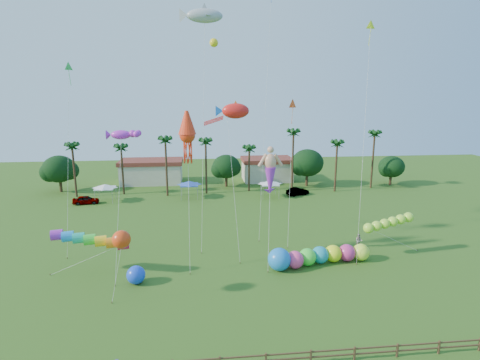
{
  "coord_description": "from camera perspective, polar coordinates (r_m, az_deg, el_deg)",
  "views": [
    {
      "loc": [
        -3.92,
        -26.93,
        17.18
      ],
      "look_at": [
        0.0,
        10.0,
        9.0
      ],
      "focal_mm": 28.0,
      "sensor_mm": 36.0,
      "label": 1
    }
  ],
  "objects": [
    {
      "name": "squid_kite",
      "position": [
        38.37,
        -8.03,
        6.77
      ],
      "size": [
        2.03,
        4.59,
        16.04
      ],
      "color": "red",
      "rests_on": "ground"
    },
    {
      "name": "merman_kite",
      "position": [
        39.24,
        4.62,
        1.03
      ],
      "size": [
        2.39,
        4.64,
        11.86
      ],
      "color": "tan",
      "rests_on": "ground"
    },
    {
      "name": "buildings_row",
      "position": [
        78.42,
        -5.34,
        1.2
      ],
      "size": [
        35.0,
        7.0,
        4.0
      ],
      "color": "beige",
      "rests_on": "ground"
    },
    {
      "name": "shark_kite",
      "position": [
        47.52,
        -5.42,
        23.64
      ],
      "size": [
        5.97,
        9.0,
        27.49
      ],
      "color": "#9BA3AA",
      "rests_on": "ground"
    },
    {
      "name": "fence",
      "position": [
        26.98,
        3.98,
        -25.49
      ],
      "size": [
        36.12,
        0.12,
        1.0
      ],
      "color": "brown",
      "rests_on": "ground"
    },
    {
      "name": "orange_ball_kite",
      "position": [
        33.09,
        -17.62,
        -8.63
      ],
      "size": [
        2.05,
        1.85,
        6.4
      ],
      "color": "#E73D12",
      "rests_on": "ground"
    },
    {
      "name": "lobster_kite",
      "position": [
        37.77,
        -17.68,
        6.58
      ],
      "size": [
        3.32,
        4.87,
        14.36
      ],
      "color": "#C72AD5",
      "rests_on": "ground"
    },
    {
      "name": "tree_line",
      "position": [
        72.48,
        -0.04,
        2.16
      ],
      "size": [
        69.46,
        8.91,
        11.0
      ],
      "color": "#3A2819",
      "rests_on": "ground"
    },
    {
      "name": "delta_kite_green",
      "position": [
        45.68,
        -24.65,
        14.84
      ],
      "size": [
        1.35,
        4.27,
        20.97
      ],
      "color": "green",
      "rests_on": "ground"
    },
    {
      "name": "delta_kite_red",
      "position": [
        45.0,
        8.02,
        11.08
      ],
      "size": [
        1.7,
        4.16,
        17.09
      ],
      "color": "#F9511B",
      "rests_on": "ground"
    },
    {
      "name": "fish_kite",
      "position": [
        42.16,
        -0.68,
        10.47
      ],
      "size": [
        4.54,
        6.13,
        16.7
      ],
      "color": "red",
      "rests_on": "ground"
    },
    {
      "name": "spectator_b",
      "position": [
        46.47,
        17.65,
        -8.82
      ],
      "size": [
        0.98,
        0.9,
        1.61
      ],
      "primitive_type": "imported",
      "rotation": [
        0.0,
        0.0,
        -0.46
      ],
      "color": "#A98E8D",
      "rests_on": "ground"
    },
    {
      "name": "tent_row",
      "position": [
        64.92,
        -7.74,
        -0.54
      ],
      "size": [
        31.0,
        4.0,
        0.6
      ],
      "color": "white",
      "rests_on": "ground"
    },
    {
      "name": "blue_ball",
      "position": [
        37.61,
        -15.57,
        -13.76
      ],
      "size": [
        1.75,
        1.75,
        1.75
      ],
      "primitive_type": "sphere",
      "color": "blue",
      "rests_on": "ground"
    },
    {
      "name": "car_b",
      "position": [
        68.14,
        8.77,
        -1.74
      ],
      "size": [
        4.42,
        2.82,
        1.37
      ],
      "primitive_type": "imported",
      "rotation": [
        0.0,
        0.0,
        1.93
      ],
      "color": "#4C4C54",
      "rests_on": "ground"
    },
    {
      "name": "green_worm",
      "position": [
        43.27,
        18.98,
        -6.95
      ],
      "size": [
        9.64,
        2.87,
        4.0
      ],
      "color": "#A5ED34",
      "rests_on": "ground"
    },
    {
      "name": "ground",
      "position": [
        32.18,
        2.0,
        -19.85
      ],
      "size": [
        160.0,
        160.0,
        0.0
      ],
      "primitive_type": "plane",
      "color": "#285116",
      "rests_on": "ground"
    },
    {
      "name": "delta_kite_yellow",
      "position": [
        42.58,
        19.24,
        20.54
      ],
      "size": [
        1.86,
        3.6,
        24.84
      ],
      "color": "#D5F118",
      "rests_on": "ground"
    },
    {
      "name": "car_a",
      "position": [
        66.83,
        -22.43,
        -2.82
      ],
      "size": [
        4.29,
        2.14,
        1.4
      ],
      "primitive_type": "imported",
      "rotation": [
        0.0,
        0.0,
        1.69
      ],
      "color": "#4C4C54",
      "rests_on": "ground"
    },
    {
      "name": "rainbow_tube",
      "position": [
        38.87,
        -20.19,
        -9.28
      ],
      "size": [
        9.42,
        1.68,
        3.84
      ],
      "color": "#DF1844",
      "rests_on": "ground"
    },
    {
      "name": "caterpillar_inflatable",
      "position": [
        40.7,
        11.43,
        -11.29
      ],
      "size": [
        11.51,
        3.7,
        2.34
      ],
      "rotation": [
        0.0,
        0.0,
        0.17
      ],
      "color": "#F13F86",
      "rests_on": "ground"
    }
  ]
}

